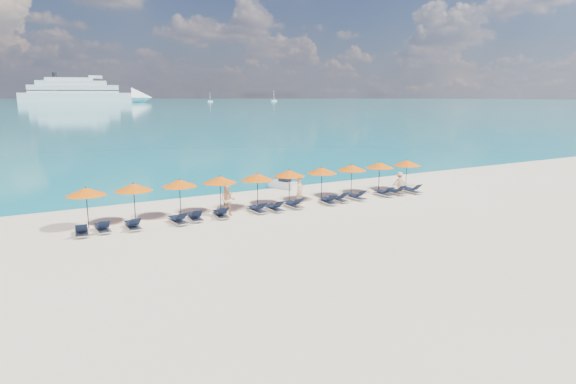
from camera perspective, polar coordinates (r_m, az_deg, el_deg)
ground at (r=27.35m, az=3.09°, el=-3.55°), size 1400.00×1400.00×0.00m
sea at (r=682.46m, az=-28.58°, el=9.45°), size 1600.00×1300.00×0.01m
cruise_ship at (r=526.46m, az=-22.55°, el=10.75°), size 124.81×44.66×34.36m
sailboat_near at (r=530.11m, az=-9.22°, el=10.61°), size 5.62×1.87×10.30m
sailboat_far at (r=573.92m, az=-1.68°, el=10.82°), size 6.79×2.26×12.44m
jetski at (r=37.07m, az=-0.57°, el=0.96°), size 1.73×2.40×0.80m
beachgoer_a at (r=31.35m, az=1.37°, el=0.07°), size 0.76×0.64×1.78m
beachgoer_b at (r=28.68m, az=-7.13°, el=-0.98°), size 1.06×0.88×1.89m
beachgoer_c at (r=36.24m, az=13.09°, el=1.12°), size 1.08×0.93×1.54m
umbrella_0 at (r=27.75m, az=-22.84°, el=0.05°), size 2.10×2.10×2.28m
umbrella_1 at (r=28.15m, az=-17.85°, el=0.55°), size 2.10×2.10×2.28m
umbrella_2 at (r=28.75m, az=-12.74°, el=1.04°), size 2.10×2.10×2.28m
umbrella_3 at (r=29.50m, az=-8.06°, el=1.47°), size 2.10×2.10×2.28m
umbrella_4 at (r=30.26m, az=-3.65°, el=1.81°), size 2.10×2.10×2.28m
umbrella_5 at (r=31.61m, az=0.15°, el=2.24°), size 2.10×2.10×2.28m
umbrella_6 at (r=32.85m, az=4.03°, el=2.56°), size 2.10×2.10×2.28m
umbrella_7 at (r=34.38m, az=7.56°, el=2.89°), size 2.10×2.10×2.28m
umbrella_8 at (r=35.94m, az=10.80°, el=3.15°), size 2.10×2.10×2.28m
umbrella_9 at (r=37.52m, az=13.91°, el=3.36°), size 2.10×2.10×2.28m
lounger_0 at (r=26.84m, az=-23.26°, el=-4.26°), size 0.79×1.75×0.66m
lounger_1 at (r=27.10m, az=-21.12°, el=-3.94°), size 0.69×1.72×0.66m
lounger_2 at (r=27.08m, az=-17.91°, el=-3.73°), size 0.67×1.72×0.66m
lounger_3 at (r=27.54m, az=-12.89°, el=-3.21°), size 0.79×1.75×0.66m
lounger_4 at (r=28.05m, az=-10.96°, el=-2.87°), size 0.74×1.74×0.66m
lounger_5 at (r=28.45m, az=-7.97°, el=-2.57°), size 0.78×1.75×0.66m
lounger_6 at (r=29.42m, az=-3.67°, el=-2.01°), size 0.73×1.74×0.66m
lounger_7 at (r=29.76m, az=-1.62°, el=-1.84°), size 0.68×1.72×0.66m
lounger_8 at (r=30.58m, az=0.67°, el=-1.47°), size 0.65×1.71×0.66m
lounger_9 at (r=31.78m, az=4.75°, el=-1.02°), size 0.78×1.75×0.66m
lounger_10 at (r=32.56m, az=6.03°, el=-0.74°), size 0.66×1.71×0.66m
lounger_11 at (r=33.33m, az=8.09°, el=-0.51°), size 0.74×1.74×0.66m
lounger_12 at (r=34.87m, az=11.29°, el=-0.09°), size 0.63×1.71×0.66m
lounger_13 at (r=35.60m, az=12.71°, el=0.09°), size 0.69×1.73×0.66m
lounger_14 at (r=36.38m, az=14.46°, el=0.24°), size 0.65×1.71×0.66m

